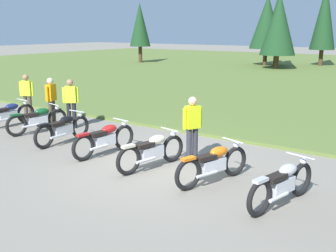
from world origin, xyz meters
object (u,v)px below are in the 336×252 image
at_px(motorcycle_navy, 8,114).
at_px(rider_near_row_end, 51,99).
at_px(motorcycle_red, 105,139).
at_px(motorcycle_cream, 152,151).
at_px(motorcycle_black, 63,129).
at_px(rider_with_back_turned, 27,94).
at_px(motorcycle_british_green, 38,119).
at_px(rider_in_hivis_vest, 192,125).
at_px(motorcycle_silver, 282,184).
at_px(rider_checking_bike, 71,101).
at_px(motorcycle_orange, 213,164).

distance_m(motorcycle_navy, rider_near_row_end, 1.57).
distance_m(motorcycle_red, rider_near_row_end, 4.16).
bearing_deg(motorcycle_cream, motorcycle_black, 175.25).
height_order(motorcycle_cream, rider_with_back_turned, rider_with_back_turned).
bearing_deg(motorcycle_british_green, rider_in_hivis_vest, 3.04).
distance_m(motorcycle_navy, motorcycle_silver, 10.01).
bearing_deg(motorcycle_red, rider_in_hivis_vest, 20.06).
height_order(rider_near_row_end, rider_checking_bike, same).
bearing_deg(motorcycle_black, motorcycle_cream, -4.75).
relative_size(motorcycle_navy, rider_in_hivis_vest, 1.26).
bearing_deg(motorcycle_navy, rider_in_hivis_vest, 2.76).
bearing_deg(motorcycle_british_green, motorcycle_silver, -6.56).
bearing_deg(motorcycle_black, rider_checking_bike, 129.99).
relative_size(motorcycle_black, rider_with_back_turned, 1.26).
height_order(motorcycle_navy, motorcycle_black, same).
height_order(motorcycle_british_green, motorcycle_red, same).
bearing_deg(motorcycle_orange, rider_checking_bike, 164.76).
bearing_deg(motorcycle_british_green, rider_with_back_turned, 150.66).
distance_m(motorcycle_cream, rider_with_back_turned, 7.38).
relative_size(motorcycle_red, rider_in_hivis_vest, 1.26).
height_order(motorcycle_british_green, rider_near_row_end, rider_near_row_end).
bearing_deg(rider_with_back_turned, motorcycle_black, -22.42).
relative_size(motorcycle_red, motorcycle_orange, 1.03).
bearing_deg(motorcycle_red, motorcycle_black, 175.48).
distance_m(motorcycle_silver, rider_in_hivis_vest, 3.09).
bearing_deg(motorcycle_cream, rider_in_hivis_vest, 60.46).
xyz_separation_m(motorcycle_cream, rider_in_hivis_vest, (0.54, 0.96, 0.51)).
height_order(motorcycle_black, rider_in_hivis_vest, rider_in_hivis_vest).
distance_m(motorcycle_red, rider_checking_bike, 3.43).
bearing_deg(motorcycle_navy, motorcycle_cream, -5.28).
xyz_separation_m(rider_with_back_turned, rider_near_row_end, (1.59, -0.19, 0.00)).
relative_size(motorcycle_british_green, rider_near_row_end, 1.24).
xyz_separation_m(motorcycle_red, rider_with_back_turned, (-5.45, 1.65, 0.51)).
bearing_deg(rider_in_hivis_vest, rider_near_row_end, 173.95).
height_order(rider_with_back_turned, rider_near_row_end, same).
distance_m(motorcycle_cream, rider_checking_bike, 5.02).
bearing_deg(rider_with_back_turned, motorcycle_orange, -11.59).
bearing_deg(motorcycle_black, rider_near_row_end, 147.41).
height_order(motorcycle_red, rider_near_row_end, rider_near_row_end).
relative_size(motorcycle_cream, rider_near_row_end, 1.24).
bearing_deg(motorcycle_cream, motorcycle_british_green, 172.64).
height_order(motorcycle_british_green, motorcycle_silver, same).
height_order(motorcycle_cream, rider_near_row_end, rider_near_row_end).
height_order(motorcycle_navy, motorcycle_red, same).
bearing_deg(rider_near_row_end, motorcycle_orange, -12.63).
relative_size(motorcycle_british_green, motorcycle_red, 0.99).
bearing_deg(motorcycle_british_green, rider_near_row_end, 114.43).
relative_size(motorcycle_cream, rider_with_back_turned, 1.24).
bearing_deg(motorcycle_navy, motorcycle_red, -5.38).
relative_size(motorcycle_red, rider_with_back_turned, 1.26).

